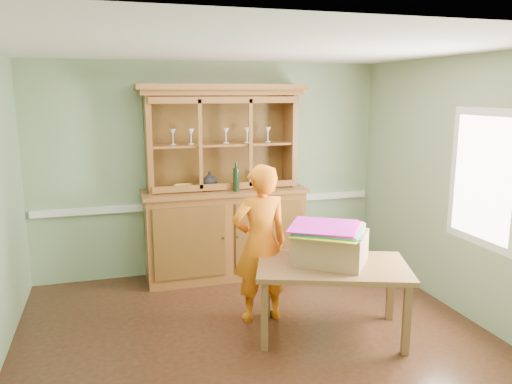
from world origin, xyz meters
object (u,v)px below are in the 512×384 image
object	(u,v)px
dining_table	(332,273)
person	(260,244)
cardboard_box	(330,247)
china_hutch	(224,211)

from	to	relation	value
dining_table	person	world-z (taller)	person
cardboard_box	person	xyz separation A→B (m)	(-0.56, 0.45, -0.05)
china_hutch	dining_table	bearing A→B (deg)	-71.25
china_hutch	cardboard_box	xyz separation A→B (m)	(0.63, -1.80, 0.02)
china_hutch	cardboard_box	world-z (taller)	china_hutch
cardboard_box	person	size ratio (longest dim) A/B	0.40
china_hutch	dining_table	xyz separation A→B (m)	(0.63, -1.87, -0.22)
china_hutch	person	distance (m)	1.35
dining_table	china_hutch	bearing A→B (deg)	128.62
cardboard_box	person	distance (m)	0.72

